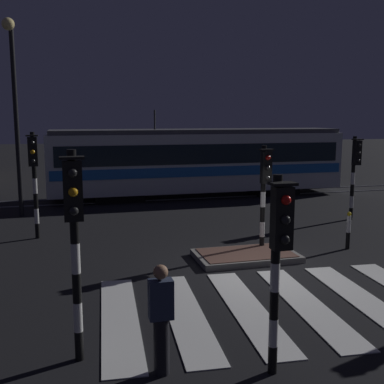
# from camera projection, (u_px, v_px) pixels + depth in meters

# --- Properties ---
(ground_plane) EXTENTS (120.00, 120.00, 0.00)m
(ground_plane) POSITION_uv_depth(u_px,v_px,m) (264.00, 272.00, 11.79)
(ground_plane) COLOR black
(rail_near) EXTENTS (80.00, 0.12, 0.03)m
(rail_near) POSITION_uv_depth(u_px,v_px,m) (173.00, 200.00, 21.93)
(rail_near) COLOR #59595E
(rail_near) RESTS_ON ground
(rail_far) EXTENTS (80.00, 0.12, 0.03)m
(rail_far) POSITION_uv_depth(u_px,v_px,m) (166.00, 195.00, 23.30)
(rail_far) COLOR #59595E
(rail_far) RESTS_ON ground
(crosswalk_zebra) EXTENTS (8.62, 4.84, 0.02)m
(crosswalk_zebra) POSITION_uv_depth(u_px,v_px,m) (306.00, 304.00, 9.74)
(crosswalk_zebra) COLOR silver
(crosswalk_zebra) RESTS_ON ground
(traffic_island) EXTENTS (2.76, 1.59, 0.18)m
(traffic_island) POSITION_uv_depth(u_px,v_px,m) (246.00, 256.00, 12.85)
(traffic_island) COLOR slate
(traffic_island) RESTS_ON ground
(traffic_light_corner_far_right) EXTENTS (0.36, 0.42, 3.13)m
(traffic_light_corner_far_right) POSITION_uv_depth(u_px,v_px,m) (355.00, 165.00, 17.36)
(traffic_light_corner_far_right) COLOR black
(traffic_light_corner_far_right) RESTS_ON ground
(traffic_light_kerb_mid_left) EXTENTS (0.36, 0.42, 3.04)m
(traffic_light_kerb_mid_left) POSITION_uv_depth(u_px,v_px,m) (279.00, 247.00, 6.74)
(traffic_light_kerb_mid_left) COLOR black
(traffic_light_kerb_mid_left) RESTS_ON ground
(traffic_light_corner_near_left) EXTENTS (0.36, 0.42, 3.37)m
(traffic_light_corner_near_left) POSITION_uv_depth(u_px,v_px,m) (74.00, 226.00, 7.09)
(traffic_light_corner_near_left) COLOR black
(traffic_light_corner_near_left) RESTS_ON ground
(traffic_light_median_centre) EXTENTS (0.36, 0.42, 3.05)m
(traffic_light_median_centre) POSITION_uv_depth(u_px,v_px,m) (265.00, 183.00, 13.16)
(traffic_light_median_centre) COLOR black
(traffic_light_median_centre) RESTS_ON ground
(traffic_light_corner_far_left) EXTENTS (0.36, 0.42, 3.38)m
(traffic_light_corner_far_left) POSITION_uv_depth(u_px,v_px,m) (34.00, 169.00, 14.59)
(traffic_light_corner_far_left) COLOR black
(traffic_light_corner_far_left) RESTS_ON ground
(street_lamp_trackside_left) EXTENTS (0.44, 1.21, 7.27)m
(street_lamp_trackside_left) POSITION_uv_depth(u_px,v_px,m) (14.00, 96.00, 17.45)
(street_lamp_trackside_left) COLOR black
(street_lamp_trackside_left) RESTS_ON ground
(tram) EXTENTS (14.24, 2.58, 4.15)m
(tram) POSITION_uv_depth(u_px,v_px,m) (198.00, 161.00, 22.69)
(tram) COLOR silver
(tram) RESTS_ON ground
(pedestrian_waiting_at_kerb) EXTENTS (0.36, 0.24, 1.71)m
(pedestrian_waiting_at_kerb) POSITION_uv_depth(u_px,v_px,m) (161.00, 319.00, 6.99)
(pedestrian_waiting_at_kerb) COLOR black
(pedestrian_waiting_at_kerb) RESTS_ON ground
(bollard_island_edge) EXTENTS (0.12, 0.12, 1.11)m
(bollard_island_edge) POSITION_uv_depth(u_px,v_px,m) (348.00, 230.00, 13.72)
(bollard_island_edge) COLOR black
(bollard_island_edge) RESTS_ON ground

